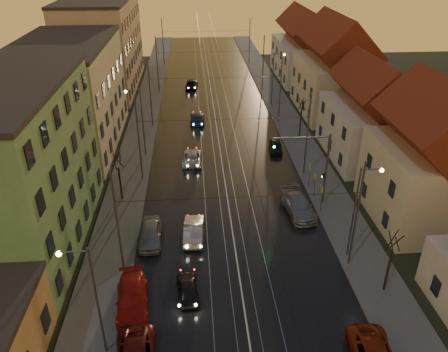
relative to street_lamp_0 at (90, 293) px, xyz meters
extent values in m
cube|color=black|center=(9.10, 38.00, -4.87)|extent=(16.00, 120.00, 0.04)
cube|color=#4C4C4C|center=(-0.90, 38.00, -4.81)|extent=(4.00, 120.00, 0.15)
cube|color=#4C4C4C|center=(19.10, 38.00, -4.81)|extent=(4.00, 120.00, 0.15)
cube|color=gray|center=(6.90, 38.00, -4.83)|extent=(0.06, 120.00, 0.03)
cube|color=gray|center=(8.33, 38.00, -4.83)|extent=(0.06, 120.00, 0.03)
cube|color=gray|center=(9.87, 38.00, -4.83)|extent=(0.06, 120.00, 0.03)
cube|color=gray|center=(11.30, 38.00, -4.83)|extent=(0.06, 120.00, 0.03)
cube|color=#578252|center=(-8.40, 12.00, 1.61)|extent=(10.00, 18.00, 13.00)
cube|color=#BCAD91|center=(-8.40, 32.00, 1.11)|extent=(10.00, 20.00, 12.00)
cube|color=tan|center=(-8.40, 56.00, 2.11)|extent=(10.00, 24.00, 14.00)
cube|color=beige|center=(26.10, 13.00, -1.39)|extent=(8.50, 10.00, 7.00)
pyramid|color=#5B2014|center=(26.10, 13.00, 4.01)|extent=(8.67, 10.20, 3.80)
cube|color=beige|center=(26.10, 26.00, -1.89)|extent=(9.00, 12.00, 6.00)
pyramid|color=#5B2014|center=(26.10, 26.00, 2.71)|extent=(9.18, 12.24, 3.20)
cube|color=beige|center=(26.10, 41.00, -1.14)|extent=(9.00, 14.00, 7.50)
pyramid|color=#5B2014|center=(26.10, 41.00, 4.61)|extent=(9.18, 14.28, 4.00)
cube|color=beige|center=(26.10, 59.00, -1.64)|extent=(9.00, 16.00, 6.50)
pyramid|color=#5B2014|center=(26.10, 59.00, 3.36)|extent=(9.18, 16.32, 3.50)
cylinder|color=#595B60|center=(0.50, 7.00, -0.39)|extent=(0.16, 0.16, 9.00)
cylinder|color=#595B60|center=(17.70, 7.00, -0.39)|extent=(0.16, 0.16, 9.00)
cylinder|color=#595B60|center=(0.50, 22.00, -0.39)|extent=(0.16, 0.16, 9.00)
cylinder|color=#595B60|center=(17.70, 22.00, -0.39)|extent=(0.16, 0.16, 9.00)
cylinder|color=#595B60|center=(0.50, 37.00, -0.39)|extent=(0.16, 0.16, 9.00)
cylinder|color=#595B60|center=(17.70, 37.00, -0.39)|extent=(0.16, 0.16, 9.00)
cylinder|color=#595B60|center=(0.50, 52.00, -0.39)|extent=(0.16, 0.16, 9.00)
cylinder|color=#595B60|center=(17.70, 52.00, -0.39)|extent=(0.16, 0.16, 9.00)
cylinder|color=#595B60|center=(0.50, 70.00, -0.39)|extent=(0.16, 0.16, 9.00)
cylinder|color=#595B60|center=(17.70, 70.00, -0.39)|extent=(0.16, 0.16, 9.00)
cylinder|color=#595B60|center=(0.30, 0.00, -0.89)|extent=(0.14, 0.14, 8.00)
cylinder|color=#595B60|center=(-0.50, 0.00, 2.91)|extent=(1.60, 0.10, 0.10)
sphere|color=#FFD88C|center=(-1.22, 0.00, 2.81)|extent=(0.32, 0.32, 0.32)
cylinder|color=#595B60|center=(17.90, 8.00, -0.89)|extent=(0.14, 0.14, 8.00)
cylinder|color=#595B60|center=(18.70, 8.00, 2.91)|extent=(1.60, 0.10, 0.10)
sphere|color=#FFD88C|center=(19.42, 8.00, 2.81)|extent=(0.32, 0.32, 0.32)
cylinder|color=#595B60|center=(0.30, 28.00, -0.89)|extent=(0.14, 0.14, 8.00)
cylinder|color=#595B60|center=(-0.50, 28.00, 2.91)|extent=(1.60, 0.10, 0.10)
sphere|color=#FFD88C|center=(-1.22, 28.00, 2.81)|extent=(0.32, 0.32, 0.32)
cylinder|color=#595B60|center=(17.90, 44.00, -0.89)|extent=(0.14, 0.14, 8.00)
cylinder|color=#595B60|center=(18.70, 44.00, 2.91)|extent=(1.60, 0.10, 0.10)
sphere|color=#FFD88C|center=(19.42, 44.00, 2.81)|extent=(0.32, 0.32, 0.32)
cylinder|color=#595B60|center=(18.10, 16.00, -1.29)|extent=(0.20, 0.20, 7.20)
cylinder|color=#595B60|center=(15.50, 16.00, 2.01)|extent=(5.20, 0.14, 0.14)
imported|color=black|center=(13.10, 16.00, 1.41)|extent=(0.15, 0.18, 0.90)
sphere|color=#19FF3F|center=(13.10, 15.88, 1.26)|extent=(0.20, 0.20, 0.20)
cylinder|color=black|center=(-1.10, 18.00, -3.14)|extent=(0.18, 0.18, 3.50)
cylinder|color=black|center=(-0.86, 18.09, -0.59)|extent=(0.37, 0.92, 1.61)
cylinder|color=black|center=(-1.18, 18.23, -0.59)|extent=(0.91, 0.40, 1.61)
cylinder|color=black|center=(-1.33, 17.91, -0.59)|extent=(0.37, 0.92, 1.61)
cylinder|color=black|center=(-0.97, 17.78, -0.59)|extent=(0.84, 0.54, 1.62)
cylinder|color=black|center=(19.30, 4.00, -3.14)|extent=(0.18, 0.18, 3.50)
cylinder|color=black|center=(19.54, 4.09, -0.59)|extent=(0.37, 0.92, 1.61)
cylinder|color=black|center=(19.22, 4.23, -0.59)|extent=(0.91, 0.40, 1.61)
cylinder|color=black|center=(19.07, 3.91, -0.59)|extent=(0.37, 0.92, 1.61)
cylinder|color=black|center=(19.43, 3.78, -0.59)|extent=(0.84, 0.54, 1.62)
cylinder|color=black|center=(19.50, 32.00, -3.14)|extent=(0.18, 0.18, 3.50)
cylinder|color=black|center=(19.74, 32.09, -0.59)|extent=(0.37, 0.92, 1.61)
cylinder|color=black|center=(19.42, 32.23, -0.59)|extent=(0.91, 0.40, 1.61)
cylinder|color=black|center=(19.27, 31.91, -0.59)|extent=(0.37, 0.92, 1.61)
cylinder|color=black|center=(19.63, 31.78, -0.59)|extent=(0.84, 0.54, 1.62)
imported|color=black|center=(5.26, 4.65, -4.27)|extent=(1.76, 3.71, 1.23)
imported|color=#9C9BA0|center=(5.76, 11.42, -4.14)|extent=(1.77, 4.60, 1.49)
imported|color=#B6B6B6|center=(5.77, 25.69, -4.26)|extent=(2.29, 4.62, 1.26)
imported|color=navy|center=(6.57, 37.85, -4.20)|extent=(2.06, 4.77, 1.37)
imported|color=black|center=(5.90, 54.08, -4.11)|extent=(2.35, 4.73, 1.55)
imported|color=#A51710|center=(1.50, 3.70, -4.13)|extent=(2.61, 5.36, 1.50)
imported|color=gray|center=(2.15, 11.13, -4.11)|extent=(1.91, 4.59, 1.55)
imported|color=gray|center=(15.39, 14.55, -4.09)|extent=(2.84, 5.69, 1.59)
imported|color=black|center=(15.68, 27.89, -4.26)|extent=(1.85, 3.82, 1.26)
camera|label=1|loc=(6.14, -18.79, 17.33)|focal=35.00mm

